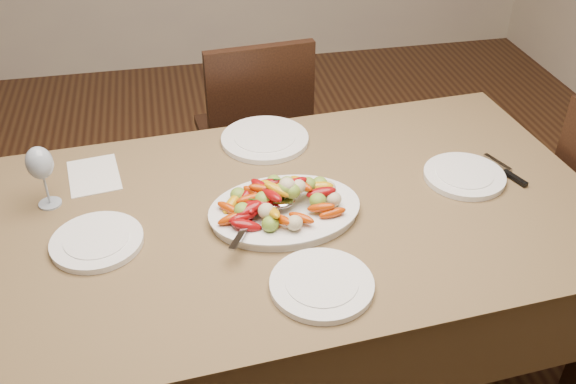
% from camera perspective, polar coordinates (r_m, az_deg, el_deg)
% --- Properties ---
extents(dining_table, '(1.91, 1.16, 0.76)m').
position_cam_1_polar(dining_table, '(2.10, -0.00, -9.83)').
color(dining_table, brown).
rests_on(dining_table, ground).
extents(chair_far, '(0.46, 0.46, 0.95)m').
position_cam_1_polar(chair_far, '(2.77, -3.31, 5.18)').
color(chair_far, black).
rests_on(chair_far, ground).
extents(serving_platter, '(0.44, 0.34, 0.02)m').
position_cam_1_polar(serving_platter, '(1.82, -0.29, -1.80)').
color(serving_platter, white).
rests_on(serving_platter, dining_table).
extents(roasted_vegetables, '(0.36, 0.26, 0.09)m').
position_cam_1_polar(roasted_vegetables, '(1.79, -0.30, -0.35)').
color(roasted_vegetables, maroon).
rests_on(roasted_vegetables, serving_platter).
extents(serving_spoon, '(0.28, 0.18, 0.03)m').
position_cam_1_polar(serving_spoon, '(1.76, -2.02, -1.90)').
color(serving_spoon, '#9EA0A8').
rests_on(serving_spoon, serving_platter).
extents(plate_left, '(0.25, 0.25, 0.02)m').
position_cam_1_polar(plate_left, '(1.80, -16.61, -4.26)').
color(plate_left, white).
rests_on(plate_left, dining_table).
extents(plate_right, '(0.25, 0.25, 0.02)m').
position_cam_1_polar(plate_right, '(2.05, 15.40, 1.37)').
color(plate_right, white).
rests_on(plate_right, dining_table).
extents(plate_far, '(0.29, 0.29, 0.02)m').
position_cam_1_polar(plate_far, '(2.16, -2.07, 4.70)').
color(plate_far, white).
rests_on(plate_far, dining_table).
extents(plate_near, '(0.26, 0.26, 0.02)m').
position_cam_1_polar(plate_near, '(1.60, 3.02, -8.25)').
color(plate_near, white).
rests_on(plate_near, dining_table).
extents(wine_glass, '(0.08, 0.08, 0.20)m').
position_cam_1_polar(wine_glass, '(1.94, -20.97, 1.40)').
color(wine_glass, '#8C99A5').
rests_on(wine_glass, dining_table).
extents(menu_card, '(0.18, 0.23, 0.00)m').
position_cam_1_polar(menu_card, '(2.08, -16.87, 1.43)').
color(menu_card, silver).
rests_on(menu_card, dining_table).
extents(table_knife, '(0.08, 0.19, 0.01)m').
position_cam_1_polar(table_knife, '(2.12, 18.88, 1.74)').
color(table_knife, '#9EA0A8').
rests_on(table_knife, dining_table).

